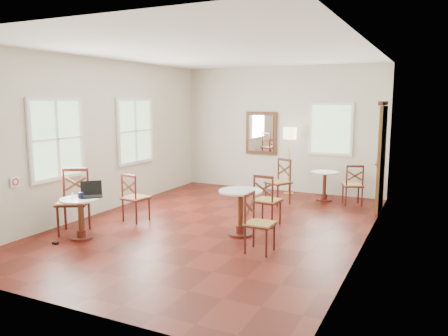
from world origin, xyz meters
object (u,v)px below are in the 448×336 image
Objects in this scene: cafe_table_near at (81,214)px; chair_mid_a at (267,200)px; chair_near_a at (135,197)px; laptop at (92,193)px; floor_lamp at (290,138)px; chair_near_b at (74,201)px; cafe_table_back at (325,183)px; chair_mid_b at (258,223)px; mouse at (80,196)px; power_adapter at (55,243)px; chair_back_b at (279,182)px; water_glass at (72,196)px; cafe_table_mid at (241,207)px; navy_mug at (81,195)px; chair_back_a at (353,185)px.

cafe_table_near is 0.72× the size of chair_mid_a.
chair_near_a is (0.14, 1.23, 0.03)m from cafe_table_near.
cafe_table_near is at bearing -153.74° from laptop.
chair_near_b is at bearing -117.09° from floor_lamp.
floor_lamp reaches higher than cafe_table_back.
chair_near_b is at bearing 98.01° from chair_mid_b.
chair_near_a is 1.22m from mouse.
chair_near_b is 1.23× the size of chair_mid_b.
mouse is (-0.05, 0.05, 0.27)m from cafe_table_near.
laptop reaches higher than power_adapter.
chair_near_b is 3.18m from chair_mid_b.
chair_near_b is at bearing -97.56° from chair_back_b.
cafe_table_near is 3.14m from chair_mid_a.
laptop is at bearing -92.40° from chair_back_b.
chair_mid_a is 9.29× the size of mouse.
cafe_table_back is 1.35m from floor_lamp.
floor_lamp is (1.82, 3.52, 0.90)m from chair_near_a.
water_glass is at bearing -124.41° from mouse.
navy_mug reaches higher than cafe_table_mid.
cafe_table_mid is 3.26m from chair_back_a.
chair_mid_b is (2.79, 0.66, 0.02)m from cafe_table_near.
laptop reaches higher than navy_mug.
cafe_table_mid is 0.73m from chair_mid_a.
chair_near_b is at bearing 37.23° from chair_mid_a.
chair_near_b is 12.61× the size of water_glass.
cafe_table_back is at bearing -36.72° from chair_back_a.
chair_near_b is 0.42m from water_glass.
chair_near_a is at bearing 23.14° from chair_mid_a.
floor_lamp is at bearing 23.53° from laptop.
chair_mid_b reaches higher than mouse.
cafe_table_near is 0.88× the size of cafe_table_mid.
chair_mid_a is (2.78, 1.77, -0.07)m from chair_near_b.
cafe_table_near is 0.76× the size of chair_mid_b.
chair_near_a is at bearing 20.07° from chair_back_a.
laptop is 4.35× the size of mouse.
chair_mid_a reaches higher than power_adapter.
cafe_table_mid is at bearing 41.77° from chair_mid_b.
chair_near_b reaches higher than navy_mug.
chair_back_b is at bearing 26.30° from chair_near_b.
chair_near_b is (-2.58, -1.07, 0.06)m from cafe_table_mid.
chair_mid_a is at bearing 42.70° from power_adapter.
navy_mug is at bearing -46.52° from mouse.
chair_near_b is 11.79× the size of power_adapter.
laptop is (-2.16, -1.09, 0.26)m from cafe_table_mid.
floor_lamp is at bearing -109.29° from chair_near_a.
power_adapter is (-0.07, -0.33, -0.69)m from water_glass.
cafe_table_back is 7.14× the size of power_adapter.
chair_mid_b is 9.62× the size of power_adapter.
chair_back_b is (-0.81, -0.74, 0.08)m from cafe_table_back.
floor_lamp is at bearing 11.60° from chair_mid_b.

